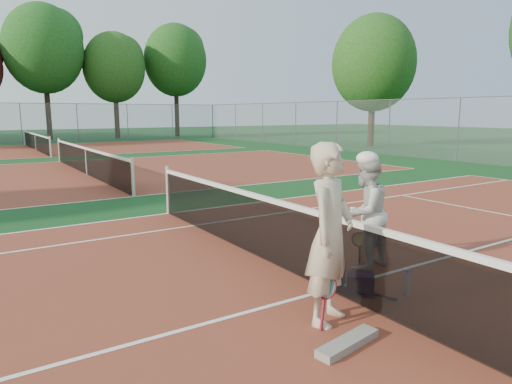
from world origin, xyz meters
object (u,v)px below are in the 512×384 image
Objects in this scene: racket_red at (325,300)px; racket_spare at (359,292)px; net_main at (330,253)px; player_a at (330,234)px; player_b at (365,213)px; sports_bag_navy at (333,276)px; water_bottle at (407,284)px; racket_black_held at (359,250)px; sports_bag_purple at (360,285)px.

racket_red is 0.97× the size of racket_spare.
racket_spare is at bearing -59.85° from net_main.
player_a is 1.18× the size of player_b.
player_a is 5.17× the size of sports_bag_navy.
net_main reaches higher than racket_spare.
player_b is 5.62× the size of water_bottle.
water_bottle is at bearing 35.20° from racket_black_held.
player_a is 1.96m from player_b.
water_bottle is (0.71, -0.67, -0.36)m from net_main.
racket_red is 1.50× the size of sports_bag_navy.
sports_bag_purple is (0.03, 0.02, 0.09)m from racket_spare.
sports_bag_purple is (0.23, -0.33, -0.37)m from net_main.
player_b is at bearing 20.92° from net_main.
sports_bag_purple is (0.84, 0.33, -0.86)m from player_a.
water_bottle is at bearing -43.14° from net_main.
net_main reaches higher than sports_bag_purple.
net_main is at bearing 136.86° from water_bottle.
net_main is 32.88× the size of sports_bag_purple.
net_main is at bearing -17.35° from racket_black_held.
racket_red reaches higher than sports_bag_navy.
sports_bag_navy reaches higher than sports_bag_purple.
sports_bag_purple reaches higher than racket_spare.
racket_spare is (0.81, 0.31, -0.95)m from player_a.
racket_spare is at bearing 147.99° from water_bottle.
net_main is 1.02m from player_a.
net_main is at bearing 12.19° from racket_red.
racket_spare is (-0.78, -0.78, -0.23)m from racket_black_held.
player_a is at bearing 76.95° from racket_spare.
sports_bag_navy is 1.16× the size of sports_bag_purple.
racket_spare is 1.55× the size of sports_bag_navy.
net_main is 1.05m from racket_red.
sports_bag_navy is (-0.92, -0.35, -0.69)m from player_b.
player_a reaches higher than sports_bag_navy.
sports_bag_navy is at bearing 21.05° from net_main.
racket_black_held is 1.65× the size of sports_bag_purple.
racket_black_held reaches higher than water_bottle.
player_a reaches higher than sports_bag_purple.
player_a is 1.24m from sports_bag_purple.
water_bottle is at bearing -34.68° from sports_bag_purple.
water_bottle is at bearing -27.50° from player_a.
racket_red reaches higher than racket_spare.
player_b is 1.31m from water_bottle.
player_a is 3.62× the size of racket_black_held.
racket_red is (-0.11, -0.07, -0.71)m from player_a.
player_b is at bearing 104.60° from racket_black_held.
water_bottle reaches higher than sports_bag_purple.
racket_black_held is (-0.05, 0.04, -0.57)m from player_b.
player_b is at bearing 42.18° from sports_bag_purple.
player_b is at bearing 5.60° from player_a.
water_bottle is (0.51, -0.32, 0.10)m from racket_spare.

